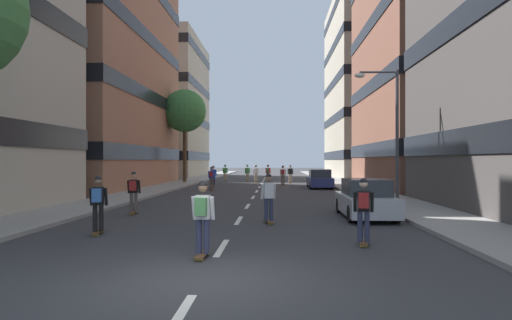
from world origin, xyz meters
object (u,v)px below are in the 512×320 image
object	(u,v)px
skater_0	(98,201)
skater_4	(225,172)
skater_6	(364,207)
street_tree_near	(185,111)
skater_10	(213,175)
streetlamp_right	(390,121)
skater_12	(212,177)
skater_1	(283,174)
parked_car_near	(320,179)
skater_5	(269,196)
parked_car_mid	(365,200)
skater_9	(268,172)
skater_8	(290,173)
skater_11	(203,214)
skater_2	(247,172)
skater_7	(133,190)
skater_3	(256,173)

from	to	relation	value
skater_0	skater_4	size ratio (longest dim) A/B	1.00
skater_4	skater_6	distance (m)	35.10
street_tree_near	skater_10	xyz separation A→B (m)	(3.43, -4.11, -6.08)
streetlamp_right	skater_10	bearing A→B (deg)	123.71
streetlamp_right	skater_12	bearing A→B (deg)	133.56
skater_6	skater_1	bearing A→B (deg)	93.58
parked_car_near	skater_5	world-z (taller)	skater_5
parked_car_mid	skater_9	world-z (taller)	skater_9
skater_4	skater_8	xyz separation A→B (m)	(6.85, -3.59, -0.03)
skater_11	parked_car_mid	bearing A→B (deg)	54.22
streetlamp_right	skater_1	size ratio (longest dim) A/B	3.65
streetlamp_right	skater_6	world-z (taller)	streetlamp_right
skater_0	parked_car_near	bearing A→B (deg)	68.03
skater_4	skater_12	world-z (taller)	same
streetlamp_right	skater_10	xyz separation A→B (m)	(-11.04, 16.55, -3.15)
skater_0	skater_4	distance (m)	32.96
street_tree_near	skater_11	distance (m)	33.36
skater_1	skater_9	xyz separation A→B (m)	(-1.47, 6.64, 0.00)
streetlamp_right	skater_8	size ratio (longest dim) A/B	3.65
parked_car_mid	skater_0	xyz separation A→B (m)	(-8.89, -4.26, 0.32)
skater_2	skater_4	xyz separation A→B (m)	(-2.41, 0.34, 0.00)
skater_5	parked_car_mid	bearing A→B (deg)	24.59
parked_car_near	skater_8	bearing A→B (deg)	106.04
parked_car_mid	skater_12	xyz separation A→B (m)	(-8.34, 15.01, 0.32)
skater_7	skater_9	bearing A→B (deg)	79.69
streetlamp_right	skater_6	bearing A→B (deg)	-108.29
parked_car_mid	skater_10	xyz separation A→B (m)	(-9.03, 20.68, 0.29)
skater_0	skater_2	distance (m)	32.71
skater_1	skater_9	distance (m)	6.80
parked_car_mid	streetlamp_right	size ratio (longest dim) A/B	0.68
skater_8	skater_11	world-z (taller)	same
skater_1	skater_10	distance (m)	6.23
skater_4	skater_11	xyz separation A→B (m)	(3.76, -35.91, 0.00)
street_tree_near	skater_8	size ratio (longest dim) A/B	5.09
skater_0	skater_9	world-z (taller)	same
skater_3	skater_8	distance (m)	3.65
street_tree_near	skater_11	world-z (taller)	street_tree_near
skater_7	skater_12	bearing A→B (deg)	85.69
parked_car_near	streetlamp_right	bearing A→B (deg)	-81.63
streetlamp_right	skater_7	xyz separation A→B (m)	(-11.43, -3.57, -3.12)
street_tree_near	skater_9	bearing A→B (deg)	24.06
parked_car_near	skater_12	distance (m)	8.79
skater_1	skater_2	xyz separation A→B (m)	(-3.65, 6.60, 0.00)
skater_10	streetlamp_right	bearing A→B (deg)	-56.29
parked_car_mid	skater_2	distance (m)	29.11
skater_10	parked_car_near	bearing A→B (deg)	-17.81
skater_1	skater_12	bearing A→B (deg)	-128.86
skater_0	skater_1	xyz separation A→B (m)	(6.00, 26.02, 0.00)
skater_7	skater_8	size ratio (longest dim) A/B	1.00
skater_3	parked_car_near	bearing A→B (deg)	-57.10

